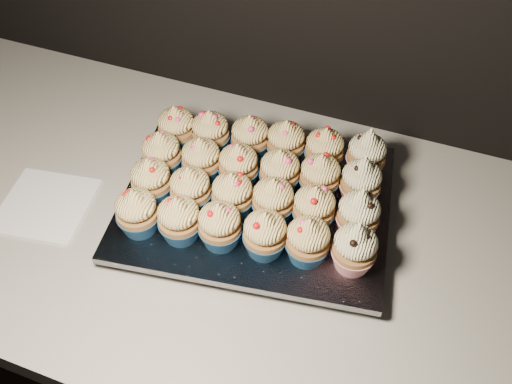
# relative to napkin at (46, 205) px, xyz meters

# --- Properties ---
(cabinet) EXTENTS (2.40, 0.60, 0.86)m
(cabinet) POSITION_rel_napkin_xyz_m (0.43, 0.07, -0.47)
(cabinet) COLOR black
(cabinet) RESTS_ON ground
(worktop) EXTENTS (2.44, 0.64, 0.04)m
(worktop) POSITION_rel_napkin_xyz_m (0.43, 0.07, -0.02)
(worktop) COLOR beige
(worktop) RESTS_ON cabinet
(napkin) EXTENTS (0.16, 0.16, 0.00)m
(napkin) POSITION_rel_napkin_xyz_m (0.00, 0.00, 0.00)
(napkin) COLOR white
(napkin) RESTS_ON worktop
(baking_tray) EXTENTS (0.42, 0.34, 0.02)m
(baking_tray) POSITION_rel_napkin_xyz_m (0.33, 0.11, 0.01)
(baking_tray) COLOR black
(baking_tray) RESTS_ON worktop
(foil_lining) EXTENTS (0.46, 0.38, 0.01)m
(foil_lining) POSITION_rel_napkin_xyz_m (0.33, 0.11, 0.03)
(foil_lining) COLOR silver
(foil_lining) RESTS_ON baking_tray
(cupcake_0) EXTENTS (0.06, 0.06, 0.08)m
(cupcake_0) POSITION_rel_napkin_xyz_m (0.18, -0.01, 0.07)
(cupcake_0) COLOR navy
(cupcake_0) RESTS_ON foil_lining
(cupcake_1) EXTENTS (0.06, 0.06, 0.08)m
(cupcake_1) POSITION_rel_napkin_xyz_m (0.25, 0.00, 0.07)
(cupcake_1) COLOR navy
(cupcake_1) RESTS_ON foil_lining
(cupcake_2) EXTENTS (0.06, 0.06, 0.08)m
(cupcake_2) POSITION_rel_napkin_xyz_m (0.31, 0.01, 0.07)
(cupcake_2) COLOR navy
(cupcake_2) RESTS_ON foil_lining
(cupcake_3) EXTENTS (0.06, 0.06, 0.08)m
(cupcake_3) POSITION_rel_napkin_xyz_m (0.37, 0.02, 0.07)
(cupcake_3) COLOR navy
(cupcake_3) RESTS_ON foil_lining
(cupcake_4) EXTENTS (0.06, 0.06, 0.08)m
(cupcake_4) POSITION_rel_napkin_xyz_m (0.43, 0.03, 0.07)
(cupcake_4) COLOR navy
(cupcake_4) RESTS_ON foil_lining
(cupcake_5) EXTENTS (0.06, 0.06, 0.10)m
(cupcake_5) POSITION_rel_napkin_xyz_m (0.50, 0.04, 0.07)
(cupcake_5) COLOR red
(cupcake_5) RESTS_ON foil_lining
(cupcake_6) EXTENTS (0.06, 0.06, 0.08)m
(cupcake_6) POSITION_rel_napkin_xyz_m (0.17, 0.06, 0.07)
(cupcake_6) COLOR navy
(cupcake_6) RESTS_ON foil_lining
(cupcake_7) EXTENTS (0.06, 0.06, 0.08)m
(cupcake_7) POSITION_rel_napkin_xyz_m (0.24, 0.06, 0.07)
(cupcake_7) COLOR navy
(cupcake_7) RESTS_ON foil_lining
(cupcake_8) EXTENTS (0.06, 0.06, 0.08)m
(cupcake_8) POSITION_rel_napkin_xyz_m (0.30, 0.07, 0.07)
(cupcake_8) COLOR navy
(cupcake_8) RESTS_ON foil_lining
(cupcake_9) EXTENTS (0.06, 0.06, 0.08)m
(cupcake_9) POSITION_rel_napkin_xyz_m (0.36, 0.08, 0.07)
(cupcake_9) COLOR navy
(cupcake_9) RESTS_ON foil_lining
(cupcake_10) EXTENTS (0.06, 0.06, 0.08)m
(cupcake_10) POSITION_rel_napkin_xyz_m (0.42, 0.09, 0.07)
(cupcake_10) COLOR navy
(cupcake_10) RESTS_ON foil_lining
(cupcake_11) EXTENTS (0.06, 0.06, 0.10)m
(cupcake_11) POSITION_rel_napkin_xyz_m (0.49, 0.10, 0.07)
(cupcake_11) COLOR red
(cupcake_11) RESTS_ON foil_lining
(cupcake_12) EXTENTS (0.06, 0.06, 0.08)m
(cupcake_12) POSITION_rel_napkin_xyz_m (0.16, 0.11, 0.07)
(cupcake_12) COLOR navy
(cupcake_12) RESTS_ON foil_lining
(cupcake_13) EXTENTS (0.06, 0.06, 0.08)m
(cupcake_13) POSITION_rel_napkin_xyz_m (0.23, 0.12, 0.07)
(cupcake_13) COLOR navy
(cupcake_13) RESTS_ON foil_lining
(cupcake_14) EXTENTS (0.06, 0.06, 0.08)m
(cupcake_14) POSITION_rel_napkin_xyz_m (0.29, 0.13, 0.07)
(cupcake_14) COLOR navy
(cupcake_14) RESTS_ON foil_lining
(cupcake_15) EXTENTS (0.06, 0.06, 0.08)m
(cupcake_15) POSITION_rel_napkin_xyz_m (0.35, 0.14, 0.07)
(cupcake_15) COLOR navy
(cupcake_15) RESTS_ON foil_lining
(cupcake_16) EXTENTS (0.06, 0.06, 0.08)m
(cupcake_16) POSITION_rel_napkin_xyz_m (0.41, 0.15, 0.07)
(cupcake_16) COLOR navy
(cupcake_16) RESTS_ON foil_lining
(cupcake_17) EXTENTS (0.06, 0.06, 0.10)m
(cupcake_17) POSITION_rel_napkin_xyz_m (0.47, 0.16, 0.07)
(cupcake_17) COLOR red
(cupcake_17) RESTS_ON foil_lining
(cupcake_18) EXTENTS (0.06, 0.06, 0.08)m
(cupcake_18) POSITION_rel_napkin_xyz_m (0.16, 0.18, 0.07)
(cupcake_18) COLOR navy
(cupcake_18) RESTS_ON foil_lining
(cupcake_19) EXTENTS (0.06, 0.06, 0.08)m
(cupcake_19) POSITION_rel_napkin_xyz_m (0.22, 0.19, 0.07)
(cupcake_19) COLOR navy
(cupcake_19) RESTS_ON foil_lining
(cupcake_20) EXTENTS (0.06, 0.06, 0.08)m
(cupcake_20) POSITION_rel_napkin_xyz_m (0.28, 0.20, 0.07)
(cupcake_20) COLOR navy
(cupcake_20) RESTS_ON foil_lining
(cupcake_21) EXTENTS (0.06, 0.06, 0.08)m
(cupcake_21) POSITION_rel_napkin_xyz_m (0.34, 0.21, 0.07)
(cupcake_21) COLOR navy
(cupcake_21) RESTS_ON foil_lining
(cupcake_22) EXTENTS (0.06, 0.06, 0.08)m
(cupcake_22) POSITION_rel_napkin_xyz_m (0.40, 0.21, 0.07)
(cupcake_22) COLOR navy
(cupcake_22) RESTS_ON foil_lining
(cupcake_23) EXTENTS (0.06, 0.06, 0.10)m
(cupcake_23) POSITION_rel_napkin_xyz_m (0.47, 0.22, 0.07)
(cupcake_23) COLOR red
(cupcake_23) RESTS_ON foil_lining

